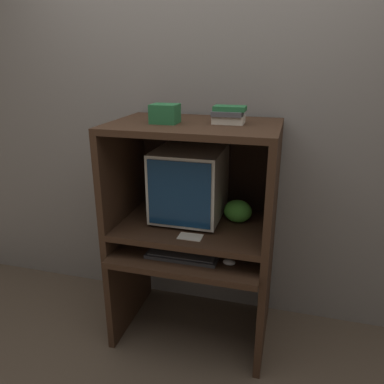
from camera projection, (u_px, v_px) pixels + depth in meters
The scene contains 12 objects.
ground_plane at pixel (180, 362), 2.25m from camera, with size 12.00×12.00×0.00m, color brown.
wall_back at pixel (209, 127), 2.45m from camera, with size 6.00×0.06×2.60m.
desk_base at pixel (192, 280), 2.36m from camera, with size 0.95×0.70×0.65m.
desk_monitor_shelf at pixel (194, 226), 2.29m from camera, with size 0.95×0.64×0.14m.
hutch_upper at pixel (196, 157), 2.17m from camera, with size 0.95×0.64×0.60m.
crt_monitor at pixel (190, 183), 2.27m from camera, with size 0.40×0.45×0.44m.
keyboard at pixel (182, 255), 2.14m from camera, with size 0.41×0.15×0.03m.
mouse at pixel (229, 262), 2.06m from camera, with size 0.07×0.05×0.03m.
snack_bag at pixel (238, 211), 2.26m from camera, with size 0.17×0.13×0.14m.
book_stack at pixel (229, 115), 2.03m from camera, with size 0.18×0.13×0.10m.
paper_card at pixel (190, 237), 2.08m from camera, with size 0.13×0.09×0.00m.
storage_box at pixel (165, 114), 2.05m from camera, with size 0.15×0.13×0.10m.
Camera 1 is at (0.54, -1.69, 1.73)m, focal length 35.00 mm.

